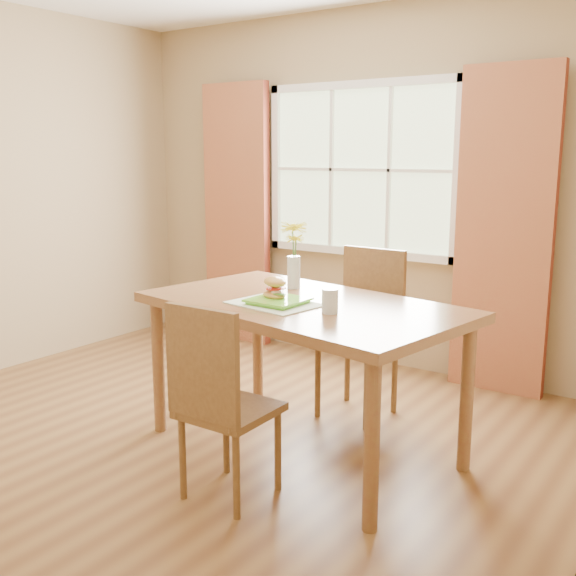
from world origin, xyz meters
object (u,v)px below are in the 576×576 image
(chair_far, at_px, (365,324))
(croissant_sandwich, at_px, (275,288))
(water_glass, at_px, (330,302))
(flower_vase, at_px, (294,249))
(dining_table, at_px, (302,317))
(chair_near, at_px, (218,396))

(chair_far, bearing_deg, croissant_sandwich, -96.04)
(croissant_sandwich, bearing_deg, water_glass, 19.86)
(chair_far, relative_size, flower_vase, 2.66)
(dining_table, bearing_deg, croissant_sandwich, -127.78)
(chair_near, bearing_deg, croissant_sandwich, 99.76)
(flower_vase, bearing_deg, chair_far, 61.04)
(dining_table, distance_m, chair_near, 0.74)
(dining_table, distance_m, water_glass, 0.33)
(dining_table, relative_size, croissant_sandwich, 9.72)
(chair_near, height_order, flower_vase, flower_vase)
(dining_table, relative_size, flower_vase, 4.77)
(chair_near, xyz_separation_m, chair_far, (0.00, 1.41, 0.04))
(chair_near, bearing_deg, dining_table, 89.41)
(chair_near, xyz_separation_m, flower_vase, (-0.24, 0.97, 0.55))
(dining_table, bearing_deg, chair_far, 99.08)
(flower_vase, bearing_deg, chair_near, -76.07)
(chair_near, xyz_separation_m, croissant_sandwich, (-0.11, 0.60, 0.39))
(chair_near, relative_size, chair_far, 0.93)
(chair_far, relative_size, water_glass, 8.48)
(croissant_sandwich, relative_size, flower_vase, 0.49)
(chair_far, xyz_separation_m, flower_vase, (-0.24, -0.44, 0.51))
(chair_far, xyz_separation_m, croissant_sandwich, (-0.11, -0.81, 0.35))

